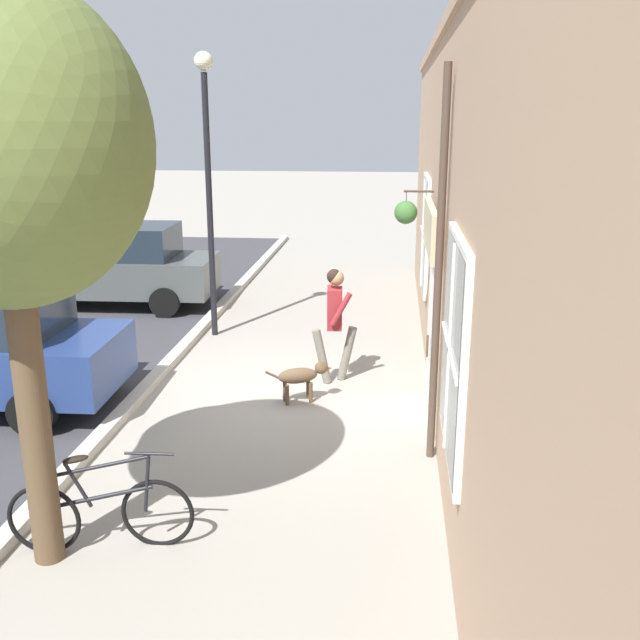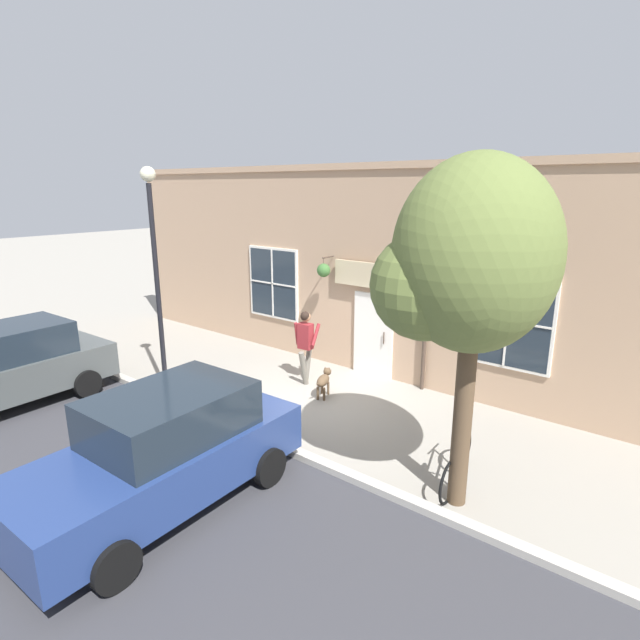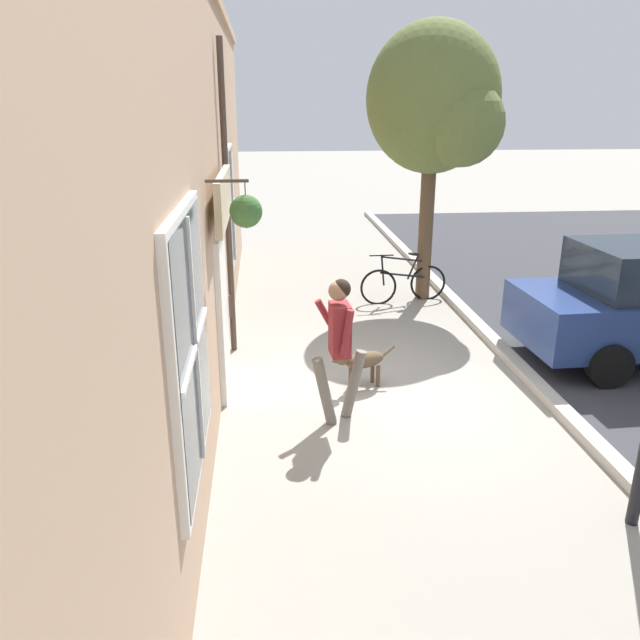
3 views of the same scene
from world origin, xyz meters
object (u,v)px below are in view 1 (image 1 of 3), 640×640
at_px(pedestrian_walking, 335,314).
at_px(parked_car_nearest_curb, 116,265).
at_px(leaning_bicycle, 101,512).
at_px(street_lamp, 207,157).
at_px(dog_on_leash, 302,376).
at_px(street_tree_by_curb, 0,157).

xyz_separation_m(pedestrian_walking, parked_car_nearest_curb, (5.04, -4.13, -0.20)).
distance_m(leaning_bicycle, street_lamp, 7.47).
bearing_deg(pedestrian_walking, dog_on_leash, 65.34).
height_order(dog_on_leash, street_lamp, street_lamp).
bearing_deg(street_tree_by_curb, street_lamp, -88.99).
distance_m(street_tree_by_curb, street_lamp, 6.98).
bearing_deg(dog_on_leash, street_lamp, -56.42).
height_order(leaning_bicycle, street_lamp, street_lamp).
relative_size(dog_on_leash, street_tree_by_curb, 0.18).
bearing_deg(leaning_bicycle, street_tree_by_curb, 12.19).
bearing_deg(street_lamp, parked_car_nearest_curb, -36.47).
height_order(leaning_bicycle, parked_car_nearest_curb, parked_car_nearest_curb).
xyz_separation_m(pedestrian_walking, dog_on_leash, (0.40, 0.87, -0.68)).
bearing_deg(parked_car_nearest_curb, dog_on_leash, 132.89).
height_order(parked_car_nearest_curb, street_lamp, street_lamp).
distance_m(dog_on_leash, parked_car_nearest_curb, 6.84).
bearing_deg(street_tree_by_curb, parked_car_nearest_curb, -72.98).
xyz_separation_m(pedestrian_walking, street_lamp, (2.44, -2.21, 2.19)).
bearing_deg(parked_car_nearest_curb, street_tree_by_curb, 107.02).
bearing_deg(leaning_bicycle, pedestrian_walking, -111.24).
height_order(pedestrian_walking, leaning_bicycle, pedestrian_walking).
distance_m(leaning_bicycle, parked_car_nearest_curb, 9.38).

